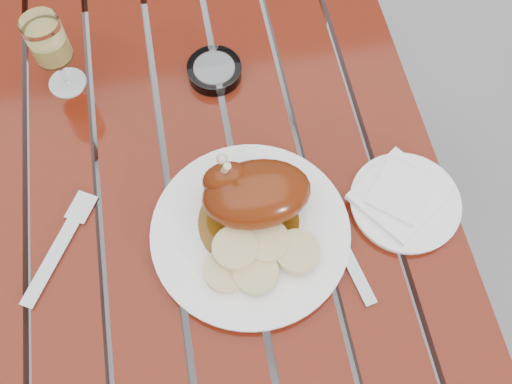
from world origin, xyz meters
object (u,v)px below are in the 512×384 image
(wine_glass, at_px, (54,55))
(ashtray, at_px, (214,71))
(side_plate, at_px, (405,203))
(table, at_px, (216,256))
(dinner_plate, at_px, (250,233))

(wine_glass, height_order, ashtray, wine_glass)
(side_plate, relative_size, ashtray, 1.82)
(wine_glass, bearing_deg, side_plate, -33.03)
(table, xyz_separation_m, side_plate, (0.32, -0.11, 0.38))
(table, xyz_separation_m, dinner_plate, (0.06, -0.11, 0.39))
(table, bearing_deg, ashtray, 75.71)
(dinner_plate, height_order, wine_glass, wine_glass)
(wine_glass, bearing_deg, dinner_plate, -52.13)
(table, distance_m, side_plate, 0.51)
(table, distance_m, wine_glass, 0.56)
(table, relative_size, dinner_plate, 3.82)
(wine_glass, bearing_deg, ashtray, -6.32)
(ashtray, bearing_deg, side_plate, -50.02)
(wine_glass, bearing_deg, table, -48.45)
(side_plate, bearing_deg, dinner_plate, -178.20)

